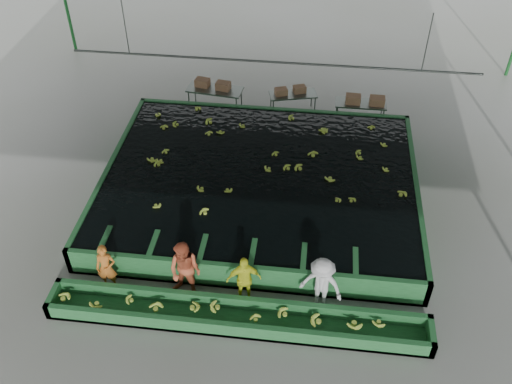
# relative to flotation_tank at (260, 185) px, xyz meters

# --- Properties ---
(ground) EXTENTS (80.00, 80.00, 0.00)m
(ground) POSITION_rel_flotation_tank_xyz_m (0.00, -1.50, -0.45)
(ground) COLOR gray
(ground) RESTS_ON ground
(shed_roof) EXTENTS (20.00, 22.00, 0.04)m
(shed_roof) POSITION_rel_flotation_tank_xyz_m (0.00, -1.50, 4.55)
(shed_roof) COLOR gray
(shed_roof) RESTS_ON shed_posts
(shed_posts) EXTENTS (20.00, 22.00, 5.00)m
(shed_posts) POSITION_rel_flotation_tank_xyz_m (0.00, -1.50, 2.05)
(shed_posts) COLOR #1C6529
(shed_posts) RESTS_ON ground
(flotation_tank) EXTENTS (10.00, 8.00, 0.90)m
(flotation_tank) POSITION_rel_flotation_tank_xyz_m (0.00, 0.00, 0.00)
(flotation_tank) COLOR #246330
(flotation_tank) RESTS_ON ground
(tank_water) EXTENTS (9.70, 7.70, 0.00)m
(tank_water) POSITION_rel_flotation_tank_xyz_m (0.00, -0.00, 0.40)
(tank_water) COLOR black
(tank_water) RESTS_ON flotation_tank
(sorting_trough) EXTENTS (10.00, 1.00, 0.50)m
(sorting_trough) POSITION_rel_flotation_tank_xyz_m (0.00, -5.10, -0.20)
(sorting_trough) COLOR #246330
(sorting_trough) RESTS_ON ground
(cableway_rail) EXTENTS (0.08, 0.08, 14.00)m
(cableway_rail) POSITION_rel_flotation_tank_xyz_m (0.00, 3.50, 2.55)
(cableway_rail) COLOR #59605B
(cableway_rail) RESTS_ON shed_roof
(rail_hanger_left) EXTENTS (0.04, 0.04, 2.00)m
(rail_hanger_left) POSITION_rel_flotation_tank_xyz_m (-5.00, 3.50, 3.55)
(rail_hanger_left) COLOR #59605B
(rail_hanger_left) RESTS_ON shed_roof
(rail_hanger_right) EXTENTS (0.04, 0.04, 2.00)m
(rail_hanger_right) POSITION_rel_flotation_tank_xyz_m (5.00, 3.50, 3.55)
(rail_hanger_right) COLOR #59605B
(rail_hanger_right) RESTS_ON shed_roof
(worker_a) EXTENTS (0.58, 0.42, 1.51)m
(worker_a) POSITION_rel_flotation_tank_xyz_m (-3.67, -4.30, 0.31)
(worker_a) COLOR #C06622
(worker_a) RESTS_ON ground
(worker_b) EXTENTS (1.06, 0.92, 1.87)m
(worker_b) POSITION_rel_flotation_tank_xyz_m (-1.48, -4.30, 0.49)
(worker_b) COLOR #C15634
(worker_b) RESTS_ON ground
(worker_c) EXTENTS (1.00, 0.61, 1.59)m
(worker_c) POSITION_rel_flotation_tank_xyz_m (0.08, -4.30, 0.34)
(worker_c) COLOR yellow
(worker_c) RESTS_ON ground
(worker_d) EXTENTS (1.27, 0.94, 1.76)m
(worker_d) POSITION_rel_flotation_tank_xyz_m (2.11, -4.30, 0.43)
(worker_d) COLOR silver
(worker_d) RESTS_ON ground
(packing_table_left) EXTENTS (2.21, 1.09, 0.97)m
(packing_table_left) POSITION_rel_flotation_tank_xyz_m (-2.33, 4.90, 0.03)
(packing_table_left) COLOR #59605B
(packing_table_left) RESTS_ON ground
(packing_table_mid) EXTENTS (1.93, 1.14, 0.82)m
(packing_table_mid) POSITION_rel_flotation_tank_xyz_m (0.70, 5.14, -0.04)
(packing_table_mid) COLOR #59605B
(packing_table_mid) RESTS_ON ground
(packing_table_right) EXTENTS (1.91, 0.78, 0.87)m
(packing_table_right) POSITION_rel_flotation_tank_xyz_m (3.28, 4.73, -0.02)
(packing_table_right) COLOR #59605B
(packing_table_right) RESTS_ON ground
(box_stack_left) EXTENTS (1.44, 0.63, 0.30)m
(box_stack_left) POSITION_rel_flotation_tank_xyz_m (-2.41, 4.98, 0.52)
(box_stack_left) COLOR brown
(box_stack_left) RESTS_ON packing_table_left
(box_stack_mid) EXTENTS (1.24, 0.74, 0.26)m
(box_stack_mid) POSITION_rel_flotation_tank_xyz_m (0.58, 5.16, 0.37)
(box_stack_mid) COLOR brown
(box_stack_mid) RESTS_ON packing_table_mid
(box_stack_right) EXTENTS (1.45, 0.43, 0.31)m
(box_stack_right) POSITION_rel_flotation_tank_xyz_m (3.42, 4.69, 0.42)
(box_stack_right) COLOR brown
(box_stack_right) RESTS_ON packing_table_right
(floating_bananas) EXTENTS (8.64, 5.89, 0.12)m
(floating_bananas) POSITION_rel_flotation_tank_xyz_m (0.00, 0.80, 0.40)
(floating_bananas) COLOR #A7C33C
(floating_bananas) RESTS_ON tank_water
(trough_bananas) EXTENTS (8.59, 0.57, 0.11)m
(trough_bananas) POSITION_rel_flotation_tank_xyz_m (0.00, -5.10, -0.05)
(trough_bananas) COLOR #A7C33C
(trough_bananas) RESTS_ON sorting_trough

